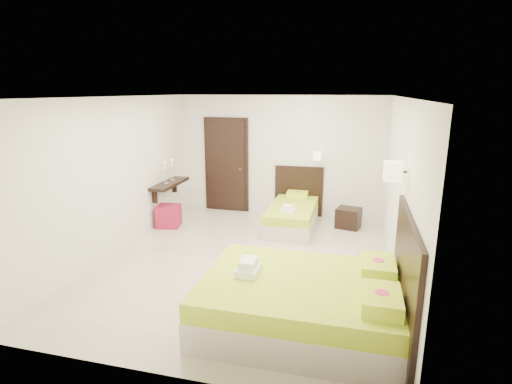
% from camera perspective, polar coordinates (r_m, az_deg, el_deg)
% --- Properties ---
extents(floor, '(5.50, 5.50, 0.00)m').
position_cam_1_polar(floor, '(6.56, -1.51, -9.93)').
color(floor, '#C0B79F').
rests_on(floor, ground).
extents(bed_single, '(1.05, 1.76, 1.45)m').
position_cam_1_polar(bed_single, '(8.16, 5.30, -3.06)').
color(bed_single, beige).
rests_on(bed_single, ground).
extents(bed_double, '(2.28, 1.94, 1.88)m').
position_cam_1_polar(bed_double, '(4.82, 7.43, -15.14)').
color(bed_double, beige).
rests_on(bed_double, ground).
extents(nightstand, '(0.54, 0.50, 0.40)m').
position_cam_1_polar(nightstand, '(8.26, 13.07, -3.62)').
color(nightstand, black).
rests_on(nightstand, ground).
extents(ottoman, '(0.51, 0.51, 0.44)m').
position_cam_1_polar(ottoman, '(8.30, -12.36, -3.37)').
color(ottoman, maroon).
rests_on(ottoman, ground).
extents(door, '(1.02, 0.15, 2.14)m').
position_cam_1_polar(door, '(9.06, -4.25, 3.83)').
color(door, black).
rests_on(door, ground).
extents(console_shelf, '(0.35, 1.20, 0.78)m').
position_cam_1_polar(console_shelf, '(8.45, -12.28, 1.15)').
color(console_shelf, black).
rests_on(console_shelf, ground).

